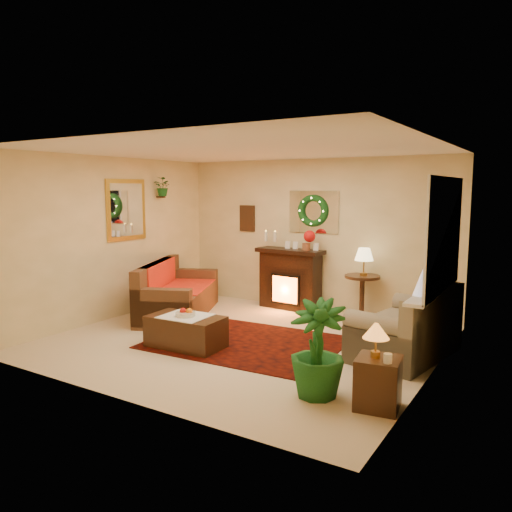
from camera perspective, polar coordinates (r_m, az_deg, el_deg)
The scene contains 31 objects.
floor at distance 6.99m, azimuth -1.53°, elevation -9.71°, with size 5.00×5.00×0.00m, color beige.
ceiling at distance 6.70m, azimuth -1.61°, elevation 12.05°, with size 5.00×5.00×0.00m, color white.
wall_back at distance 8.68m, azimuth 6.60°, elevation 2.40°, with size 5.00×5.00×0.00m, color #EFD88C.
wall_front at distance 5.01m, azimuth -15.80°, elevation -1.66°, with size 5.00×5.00×0.00m, color #EFD88C.
wall_left at distance 8.35m, azimuth -16.08°, elevation 1.94°, with size 4.50×4.50×0.00m, color #EFD88C.
wall_right at distance 5.76m, azimuth 19.74°, elevation -0.65°, with size 4.50×4.50×0.00m, color #EFD88C.
area_rug at distance 6.92m, azimuth -1.11°, elevation -9.84°, with size 2.51×1.88×0.01m, color #4F1003.
sofa at distance 8.42m, azimuth -8.81°, elevation -3.79°, with size 0.90×2.05×0.88m, color brown.
red_throw at distance 8.52m, azimuth -8.48°, elevation -3.47°, with size 0.87×1.41×0.02m, color red.
fireplace at distance 8.74m, azimuth 3.93°, elevation -2.49°, with size 1.08×0.34×0.99m, color #35211A.
poinsettia at distance 8.43m, azimuth 6.14°, elevation 2.25°, with size 0.20×0.20×0.20m, color red.
mantel_candle_a at distance 8.83m, azimuth 1.14°, elevation 2.28°, with size 0.06×0.06×0.17m, color white.
mantel_candle_b at distance 8.74m, azimuth 2.19°, elevation 2.21°, with size 0.06×0.06×0.18m, color beige.
mantel_mirror at distance 8.64m, azimuth 6.58°, elevation 5.03°, with size 0.92×0.02×0.72m, color white.
wreath at distance 8.60m, azimuth 6.47°, elevation 5.15°, with size 0.55×0.55×0.11m, color #194719.
wall_art at distance 9.30m, azimuth -1.01°, elevation 4.33°, with size 0.32×0.03×0.48m, color #381E11.
gold_mirror at distance 8.51m, azimuth -14.61°, elevation 5.13°, with size 0.03×0.84×1.00m, color gold.
hanging_plant at distance 8.95m, azimuth -10.54°, elevation 6.77°, with size 0.33×0.28×0.36m, color #194719.
loveseat at distance 6.57m, azimuth 16.67°, elevation -7.36°, with size 0.88×1.52×0.88m, color tan.
window_frame at distance 6.27m, azimuth 20.76°, elevation 2.25°, with size 0.03×1.86×1.36m, color white.
window_glass at distance 6.27m, azimuth 20.63°, elevation 2.26°, with size 0.02×1.70×1.22m, color black.
window_sill at distance 6.38m, azimuth 19.55°, elevation -3.78°, with size 0.22×1.86×0.04m, color white.
mini_tree at distance 5.95m, azimuth 18.50°, elevation -2.87°, with size 0.21×0.21×0.31m, color white.
sill_plant at distance 7.04m, azimuth 21.16°, elevation -1.05°, with size 0.28×0.22×0.51m, color #27592E.
side_table_round at distance 8.20m, azimuth 12.00°, elevation -4.93°, with size 0.56×0.56×0.73m, color #332215.
lamp_cream at distance 8.05m, azimuth 12.22°, elevation -1.14°, with size 0.29×0.29×0.45m, color #FFE59C.
end_table_square at distance 5.04m, azimuth 13.78°, elevation -13.68°, with size 0.40×0.40×0.50m, color black.
lamp_tiffany at distance 4.91m, azimuth 13.56°, elevation -8.42°, with size 0.25×0.25×0.37m, color orange.
coffee_table at distance 6.75m, azimuth -8.02°, elevation -8.58°, with size 1.00×0.55×0.42m, color #4E3520.
fruit_bowl at distance 6.66m, azimuth -8.07°, elevation -6.64°, with size 0.26×0.26×0.06m, color beige.
floor_palm at distance 5.14m, azimuth 7.00°, elevation -10.97°, with size 1.66×1.66×2.97m, color #0C3613.
Camera 1 is at (3.66, -5.58, 2.08)m, focal length 35.00 mm.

